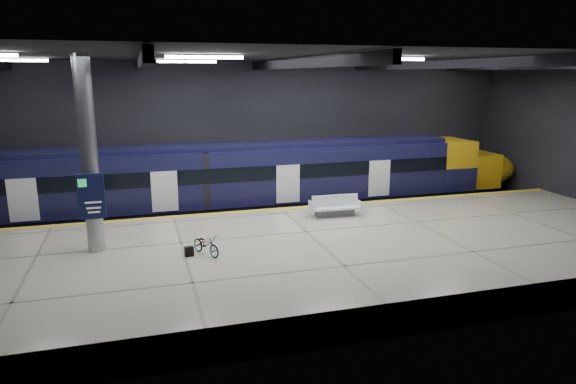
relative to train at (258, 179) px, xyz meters
name	(u,v)px	position (x,y,z in m)	size (l,w,h in m)	color
ground	(299,249)	(0.48, -5.50, -2.06)	(30.00, 30.00, 0.00)	black
room_shell	(299,115)	(0.48, -5.49, 3.66)	(30.10, 16.10, 8.05)	black
platform	(319,257)	(0.48, -8.00, -1.51)	(30.00, 11.00, 1.10)	beige
safety_strip	(281,209)	(0.48, -2.75, -0.95)	(30.00, 0.40, 0.01)	yellow
rails	(267,215)	(0.48, 0.00, -1.98)	(30.00, 1.52, 0.16)	gray
train	(258,179)	(0.00, 0.00, 0.00)	(29.40, 2.84, 3.79)	black
bench	(335,209)	(2.45, -4.61, -0.62)	(2.24, 0.98, 0.98)	#595B60
bicycle	(206,244)	(-3.77, -8.08, -0.58)	(0.50, 1.43, 0.75)	#99999E
pannier_bag	(189,251)	(-4.37, -8.08, -0.78)	(0.30, 0.18, 0.35)	black
info_column	(89,159)	(-7.52, -6.52, 2.40)	(0.90, 0.78, 6.90)	#9EA0A5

